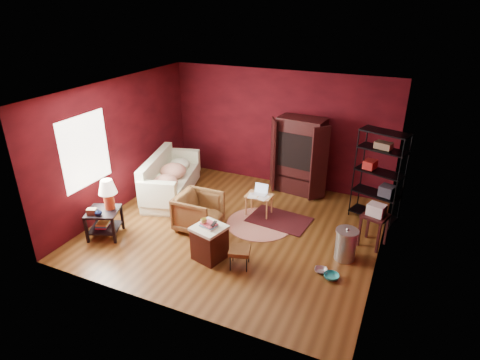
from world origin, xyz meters
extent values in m
cube|color=brown|center=(0.00, 0.00, -0.01)|extent=(5.50, 5.00, 0.02)
cube|color=white|center=(0.00, 0.00, 2.81)|extent=(5.50, 5.00, 0.02)
cube|color=#4D0B12|center=(0.00, 2.51, 1.40)|extent=(5.50, 0.02, 2.80)
cube|color=#4D0B12|center=(0.00, -2.51, 1.40)|extent=(5.50, 0.02, 2.80)
cube|color=#4D0B12|center=(-2.76, 0.00, 1.40)|extent=(0.02, 5.00, 2.80)
cube|color=#4D0B12|center=(2.76, 0.00, 1.40)|extent=(0.02, 5.00, 2.80)
cube|color=white|center=(-2.73, -1.00, 1.60)|extent=(0.02, 1.20, 1.40)
imported|color=white|center=(-2.05, 0.72, 0.41)|extent=(1.28, 2.19, 0.82)
imported|color=black|center=(-0.68, -0.30, 0.42)|extent=(0.77, 0.82, 0.83)
imported|color=#B3B4BA|center=(1.93, -0.69, 0.11)|extent=(0.23, 0.10, 0.22)
imported|color=teal|center=(2.13, -0.80, 0.13)|extent=(0.26, 0.10, 0.26)
imported|color=#0E1B46|center=(-2.16, -1.47, 0.62)|extent=(0.16, 0.17, 0.14)
imported|color=#DDD56C|center=(-0.08, -1.14, 0.77)|extent=(0.13, 0.12, 0.11)
cube|color=black|center=(-2.22, -1.29, 0.54)|extent=(0.76, 0.76, 0.04)
cube|color=black|center=(-2.22, -1.29, 0.18)|extent=(0.71, 0.71, 0.03)
cube|color=black|center=(-2.37, -1.64, 0.27)|extent=(0.06, 0.06, 0.55)
cube|color=black|center=(-1.88, -1.44, 0.27)|extent=(0.06, 0.06, 0.55)
cube|color=black|center=(-2.57, -1.15, 0.27)|extent=(0.06, 0.06, 0.55)
cube|color=black|center=(-2.08, -0.95, 0.27)|extent=(0.06, 0.06, 0.55)
cylinder|color=#C84924|center=(-2.15, -1.16, 0.72)|extent=(0.25, 0.25, 0.33)
cone|color=#F2E5C6|center=(-2.15, -1.16, 1.02)|extent=(0.46, 0.46, 0.27)
cube|color=olive|center=(-2.30, -1.49, 0.61)|extent=(0.21, 0.17, 0.12)
cube|color=#C33046|center=(-2.27, -1.31, 0.22)|extent=(0.30, 0.33, 0.03)
cube|color=#308FC3|center=(-2.26, -1.31, 0.25)|extent=(0.30, 0.33, 0.03)
cube|color=gold|center=(-2.25, -1.31, 0.29)|extent=(0.30, 0.33, 0.03)
cube|color=white|center=(-1.99, 0.72, 0.29)|extent=(1.32, 2.12, 0.41)
cube|color=white|center=(-2.34, 0.63, 0.57)|extent=(0.70, 1.95, 0.83)
cube|color=white|center=(-1.72, -0.22, 0.52)|extent=(0.85, 0.40, 0.57)
cube|color=white|center=(-2.25, 1.67, 0.52)|extent=(0.85, 0.40, 0.57)
ellipsoid|color=#DF481F|center=(-1.79, 0.19, 0.62)|extent=(0.66, 0.66, 0.29)
ellipsoid|color=#DF481F|center=(-1.94, 0.74, 0.64)|extent=(0.74, 0.74, 0.33)
ellipsoid|color=white|center=(-2.07, 1.24, 0.60)|extent=(0.61, 0.61, 0.27)
cube|color=#491C10|center=(0.00, -1.11, 0.30)|extent=(0.60, 0.60, 0.59)
cube|color=white|center=(0.00, -1.11, 0.62)|extent=(0.64, 0.64, 0.05)
cube|color=beige|center=(0.00, -1.11, 0.66)|extent=(0.33, 0.28, 0.02)
cube|color=#549CC5|center=(0.00, -1.11, 0.68)|extent=(0.30, 0.25, 0.02)
cube|color=#E15468|center=(0.00, -1.11, 0.70)|extent=(0.31, 0.28, 0.02)
cube|color=black|center=(0.09, -1.10, 0.73)|extent=(0.07, 0.18, 0.02)
cube|color=black|center=(0.59, -1.12, 0.33)|extent=(0.44, 0.44, 0.07)
cube|color=black|center=(0.59, -1.12, 0.28)|extent=(0.40, 0.40, 0.02)
cylinder|color=black|center=(0.49, -1.30, 0.15)|extent=(0.02, 0.02, 0.29)
cylinder|color=black|center=(0.77, -1.22, 0.15)|extent=(0.02, 0.02, 0.29)
cylinder|color=black|center=(0.42, -1.02, 0.15)|extent=(0.02, 0.02, 0.29)
cylinder|color=black|center=(0.69, -0.94, 0.15)|extent=(0.02, 0.02, 0.29)
cylinder|color=beige|center=(0.38, 0.36, 0.01)|extent=(1.56, 1.56, 0.01)
cube|color=#54161C|center=(0.70, 0.67, 0.02)|extent=(1.33, 0.95, 0.01)
cube|color=#EFB36D|center=(0.21, 0.73, 0.45)|extent=(0.55, 0.38, 0.03)
cylinder|color=#EFB36D|center=(-0.03, 0.57, 0.23)|extent=(0.03, 0.03, 0.45)
cylinder|color=#EFB36D|center=(0.44, 0.57, 0.23)|extent=(0.03, 0.03, 0.45)
cylinder|color=#EFB36D|center=(-0.03, 0.88, 0.23)|extent=(0.03, 0.03, 0.45)
cylinder|color=#EFB36D|center=(0.44, 0.88, 0.23)|extent=(0.03, 0.03, 0.45)
cube|color=white|center=(0.21, 0.76, 0.48)|extent=(0.29, 0.20, 0.01)
cube|color=silver|center=(0.21, 0.86, 0.58)|extent=(0.29, 0.06, 0.20)
cube|color=white|center=(0.10, 0.64, 0.47)|extent=(0.24, 0.31, 0.00)
cube|color=white|center=(0.33, 0.65, 0.47)|extent=(0.24, 0.30, 0.00)
cube|color=black|center=(0.63, 2.21, 0.91)|extent=(1.12, 0.70, 1.82)
cube|color=black|center=(0.62, 2.12, 1.10)|extent=(0.91, 0.53, 0.82)
cube|color=black|center=(0.03, 2.01, 0.91)|extent=(0.25, 0.40, 1.73)
cube|color=black|center=(1.17, 1.88, 0.91)|extent=(0.32, 0.35, 1.73)
cube|color=#2B2D30|center=(0.63, 2.17, 1.01)|extent=(0.65, 0.55, 0.50)
cube|color=black|center=(0.60, 1.92, 1.01)|extent=(0.48, 0.07, 0.38)
cube|color=black|center=(0.63, 2.17, 0.43)|extent=(0.91, 0.58, 0.05)
cylinder|color=black|center=(1.99, 1.52, 0.97)|extent=(0.03, 0.03, 1.94)
cylinder|color=black|center=(2.85, 1.25, 0.97)|extent=(0.03, 0.03, 1.94)
cylinder|color=black|center=(2.10, 1.89, 0.97)|extent=(0.03, 0.03, 1.94)
cylinder|color=black|center=(2.96, 1.62, 0.97)|extent=(0.03, 0.03, 1.94)
cube|color=black|center=(2.48, 1.57, 0.11)|extent=(1.02, 0.67, 0.03)
cube|color=black|center=(2.48, 1.57, 0.59)|extent=(1.02, 0.67, 0.03)
cube|color=black|center=(2.48, 1.57, 1.08)|extent=(1.02, 0.67, 0.03)
cube|color=black|center=(2.48, 1.57, 1.56)|extent=(1.02, 0.67, 0.03)
cube|color=black|center=(2.48, 1.57, 1.91)|extent=(1.02, 0.67, 0.03)
cube|color=maroon|center=(2.27, 1.63, 1.18)|extent=(0.29, 0.32, 0.17)
cube|color=#2D2D39|center=(2.68, 1.50, 0.72)|extent=(0.34, 0.34, 0.22)
cube|color=brown|center=(2.48, 1.57, 1.65)|extent=(0.37, 0.30, 0.13)
cube|color=black|center=(2.59, 0.53, 0.63)|extent=(0.54, 0.54, 0.04)
cube|color=black|center=(2.36, 0.40, 0.31)|extent=(0.05, 0.05, 0.63)
cube|color=black|center=(2.71, 0.30, 0.31)|extent=(0.05, 0.05, 0.63)
cube|color=black|center=(2.47, 0.75, 0.31)|extent=(0.05, 0.05, 0.63)
cube|color=black|center=(2.82, 0.65, 0.31)|extent=(0.05, 0.05, 0.63)
cube|color=white|center=(2.59, 0.53, 0.75)|extent=(0.36, 0.31, 0.22)
cylinder|color=#B7BEC0|center=(2.21, -0.13, 0.28)|extent=(0.37, 0.37, 0.55)
cylinder|color=#B7BEC0|center=(2.21, -0.13, 0.57)|extent=(0.41, 0.41, 0.04)
sphere|color=#B7BEC0|center=(2.21, -0.13, 0.61)|extent=(0.06, 0.06, 0.06)
camera|label=1|loc=(2.97, -6.36, 4.30)|focal=30.00mm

